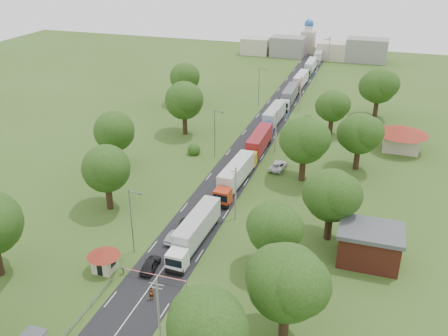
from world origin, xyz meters
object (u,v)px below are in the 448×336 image
at_px(car_lane_front, 150,264).
at_px(info_sign, 288,117).
at_px(truck_0, 195,231).
at_px(car_lane_mid, 176,236).
at_px(pedestrian_near, 151,294).
at_px(boom_barrier, 145,273).
at_px(guard_booth, 104,257).

bearing_deg(car_lane_front, info_sign, -101.86).
xyz_separation_m(info_sign, truck_0, (-3.22, -50.46, -0.77)).
bearing_deg(truck_0, car_lane_mid, 179.62).
height_order(car_lane_mid, pedestrian_near, pedestrian_near).
bearing_deg(pedestrian_near, boom_barrier, 113.82).
bearing_deg(boom_barrier, car_lane_mid, 87.86).
relative_size(guard_booth, car_lane_front, 0.99).
xyz_separation_m(boom_barrier, info_sign, (6.56, 60.00, 2.11)).
relative_size(car_lane_mid, pedestrian_near, 2.50).
height_order(boom_barrier, truck_0, truck_0).
distance_m(info_sign, car_lane_front, 58.33).
height_order(guard_booth, car_lane_front, guard_booth).
bearing_deg(car_lane_front, truck_0, -120.57).
height_order(boom_barrier, car_lane_mid, car_lane_mid).
distance_m(boom_barrier, car_lane_front, 2.11).
height_order(guard_booth, car_lane_mid, guard_booth).
height_order(info_sign, car_lane_front, info_sign).
xyz_separation_m(boom_barrier, truck_0, (3.34, 9.54, 1.34)).
xyz_separation_m(guard_booth, info_sign, (12.40, 60.00, 0.84)).
bearing_deg(boom_barrier, car_lane_front, 95.10).
relative_size(info_sign, truck_0, 0.27).
bearing_deg(boom_barrier, truck_0, 70.72).
bearing_deg(boom_barrier, pedestrian_near, -52.89).
relative_size(info_sign, pedestrian_near, 2.26).
distance_m(info_sign, car_lane_mid, 50.87).
bearing_deg(car_lane_mid, boom_barrier, 94.73).
distance_m(guard_booth, truck_0, 13.24).
bearing_deg(car_lane_mid, info_sign, -90.14).
height_order(guard_booth, info_sign, info_sign).
bearing_deg(truck_0, info_sign, 86.35).
height_order(info_sign, car_lane_mid, info_sign).
distance_m(guard_booth, pedestrian_near, 9.27).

